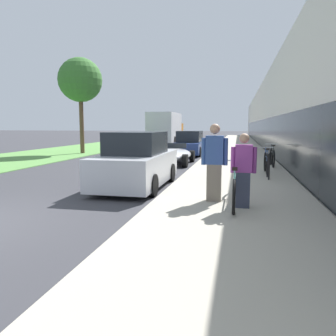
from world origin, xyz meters
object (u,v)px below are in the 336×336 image
(person_bystander, at_px, (214,163))
(cruiser_bike_nearest, at_px, (266,163))
(parked_sedan_curbside, at_px, (137,162))
(moving_truck, at_px, (166,128))
(parked_sedan_far, at_px, (190,144))
(tandem_bicycle, at_px, (235,186))
(vintage_roadster_curbside, at_px, (172,155))
(bike_rack_hoop, at_px, (268,163))
(street_tree_far, at_px, (80,80))
(cruiser_bike_middle, at_px, (272,157))
(person_rider, at_px, (243,171))

(person_bystander, distance_m, cruiser_bike_nearest, 5.03)
(parked_sedan_curbside, xyz_separation_m, moving_truck, (-4.27, 23.42, 0.82))
(parked_sedan_far, bearing_deg, tandem_bicycle, -77.66)
(parked_sedan_far, relative_size, moving_truck, 0.63)
(parked_sedan_far, distance_m, moving_truck, 12.73)
(vintage_roadster_curbside, bearing_deg, bike_rack_hoop, -48.37)
(parked_sedan_curbside, distance_m, moving_truck, 23.82)
(street_tree_far, bearing_deg, vintage_roadster_curbside, -33.77)
(cruiser_bike_middle, height_order, street_tree_far, street_tree_far)
(vintage_roadster_curbside, height_order, street_tree_far, street_tree_far)
(cruiser_bike_middle, xyz_separation_m, vintage_roadster_curbside, (-4.54, 1.25, -0.12))
(cruiser_bike_middle, distance_m, vintage_roadster_curbside, 4.71)
(person_rider, xyz_separation_m, bike_rack_hoop, (0.85, 4.04, -0.26))
(parked_sedan_far, height_order, moving_truck, moving_truck)
(cruiser_bike_middle, height_order, vintage_roadster_curbside, cruiser_bike_middle)
(bike_rack_hoop, height_order, cruiser_bike_middle, cruiser_bike_middle)
(tandem_bicycle, distance_m, person_bystander, 0.70)
(moving_truck, bearing_deg, parked_sedan_far, -70.60)
(vintage_roadster_curbside, bearing_deg, parked_sedan_far, 89.05)
(tandem_bicycle, height_order, cruiser_bike_nearest, cruiser_bike_nearest)
(person_bystander, relative_size, vintage_roadster_curbside, 0.43)
(parked_sedan_far, relative_size, street_tree_far, 0.72)
(person_bystander, bearing_deg, cruiser_bike_middle, 74.40)
(parked_sedan_curbside, relative_size, vintage_roadster_curbside, 1.00)
(person_bystander, bearing_deg, person_rider, -37.57)
(person_bystander, relative_size, moving_truck, 0.24)
(tandem_bicycle, xyz_separation_m, person_rider, (0.17, -0.34, 0.40))
(tandem_bicycle, height_order, person_bystander, person_bystander)
(parked_sedan_curbside, bearing_deg, cruiser_bike_middle, 47.98)
(tandem_bicycle, xyz_separation_m, cruiser_bike_middle, (1.47, 7.07, 0.02))
(cruiser_bike_nearest, distance_m, vintage_roadster_curbside, 5.35)
(person_rider, distance_m, cruiser_bike_middle, 7.53)
(cruiser_bike_nearest, bearing_deg, bike_rack_hoop, -91.64)
(parked_sedan_curbside, xyz_separation_m, vintage_roadster_curbside, (-0.14, 6.13, -0.32))
(bike_rack_hoop, bearing_deg, street_tree_far, 140.12)
(cruiser_bike_middle, bearing_deg, street_tree_far, 152.74)
(bike_rack_hoop, xyz_separation_m, cruiser_bike_nearest, (0.03, 1.21, -0.13))
(tandem_bicycle, distance_m, cruiser_bike_middle, 7.22)
(tandem_bicycle, relative_size, street_tree_far, 0.42)
(person_bystander, bearing_deg, tandem_bicycle, -18.15)
(tandem_bicycle, bearing_deg, bike_rack_hoop, 74.51)
(bike_rack_hoop, bearing_deg, cruiser_bike_nearest, 88.36)
(cruiser_bike_nearest, distance_m, parked_sedan_curbside, 4.84)
(tandem_bicycle, distance_m, street_tree_far, 17.11)
(person_bystander, distance_m, vintage_roadster_curbside, 8.59)
(person_rider, distance_m, cruiser_bike_nearest, 5.34)
(street_tree_far, bearing_deg, cruiser_bike_nearest, -35.94)
(bike_rack_hoop, bearing_deg, person_bystander, -112.70)
(parked_sedan_curbside, xyz_separation_m, street_tree_far, (-7.26, 10.89, 4.05))
(person_rider, bearing_deg, moving_truck, 105.86)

